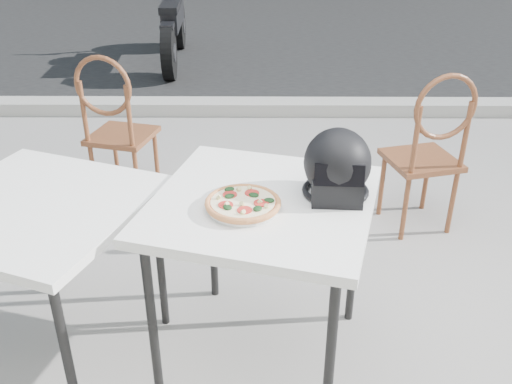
{
  "coord_description": "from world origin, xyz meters",
  "views": [
    {
      "loc": [
        -0.41,
        -2.21,
        1.92
      ],
      "look_at": [
        -0.42,
        -0.25,
        0.87
      ],
      "focal_mm": 40.0,
      "sensor_mm": 36.0,
      "label": 1
    }
  ],
  "objects_px": {
    "cafe_table_main": "(263,215)",
    "cafe_table_side": "(37,218)",
    "cafe_chair_side": "(115,121)",
    "motorcycle": "(174,26)",
    "helmet": "(337,167)",
    "plate": "(243,207)",
    "pizza": "(243,203)",
    "cafe_chair_main": "(430,145)"
  },
  "relations": [
    {
      "from": "plate",
      "to": "pizza",
      "type": "relative_size",
      "value": 0.96
    },
    {
      "from": "pizza",
      "to": "cafe_chair_main",
      "type": "relative_size",
      "value": 0.37
    },
    {
      "from": "plate",
      "to": "cafe_chair_main",
      "type": "bearing_deg",
      "value": 48.02
    },
    {
      "from": "cafe_table_main",
      "to": "motorcycle",
      "type": "relative_size",
      "value": 0.52
    },
    {
      "from": "helmet",
      "to": "motorcycle",
      "type": "distance_m",
      "value": 5.17
    },
    {
      "from": "cafe_table_main",
      "to": "cafe_table_side",
      "type": "relative_size",
      "value": 0.99
    },
    {
      "from": "cafe_table_side",
      "to": "motorcycle",
      "type": "xyz_separation_m",
      "value": [
        -0.14,
        5.0,
        -0.28
      ]
    },
    {
      "from": "cafe_table_main",
      "to": "pizza",
      "type": "distance_m",
      "value": 0.15
    },
    {
      "from": "cafe_chair_main",
      "to": "cafe_table_side",
      "type": "xyz_separation_m",
      "value": [
        -1.92,
        -1.1,
        0.15
      ]
    },
    {
      "from": "cafe_chair_main",
      "to": "motorcycle",
      "type": "height_order",
      "value": "cafe_chair_main"
    },
    {
      "from": "helmet",
      "to": "cafe_chair_side",
      "type": "height_order",
      "value": "helmet"
    },
    {
      "from": "plate",
      "to": "cafe_table_main",
      "type": "bearing_deg",
      "value": 47.78
    },
    {
      "from": "pizza",
      "to": "cafe_chair_main",
      "type": "distance_m",
      "value": 1.62
    },
    {
      "from": "cafe_table_main",
      "to": "helmet",
      "type": "distance_m",
      "value": 0.36
    },
    {
      "from": "cafe_table_side",
      "to": "cafe_chair_main",
      "type": "bearing_deg",
      "value": 29.84
    },
    {
      "from": "plate",
      "to": "cafe_table_side",
      "type": "distance_m",
      "value": 0.86
    },
    {
      "from": "pizza",
      "to": "motorcycle",
      "type": "relative_size",
      "value": 0.19
    },
    {
      "from": "cafe_table_main",
      "to": "plate",
      "type": "bearing_deg",
      "value": -132.22
    },
    {
      "from": "helmet",
      "to": "cafe_chair_main",
      "type": "bearing_deg",
      "value": 60.05
    },
    {
      "from": "pizza",
      "to": "cafe_chair_side",
      "type": "xyz_separation_m",
      "value": [
        -0.88,
        1.57,
        -0.27
      ]
    },
    {
      "from": "cafe_table_main",
      "to": "plate",
      "type": "height_order",
      "value": "plate"
    },
    {
      "from": "plate",
      "to": "cafe_chair_main",
      "type": "distance_m",
      "value": 1.62
    },
    {
      "from": "cafe_table_main",
      "to": "cafe_chair_main",
      "type": "bearing_deg",
      "value": 48.04
    },
    {
      "from": "cafe_chair_side",
      "to": "motorcycle",
      "type": "bearing_deg",
      "value": -73.88
    },
    {
      "from": "motorcycle",
      "to": "helmet",
      "type": "bearing_deg",
      "value": -77.52
    },
    {
      "from": "helmet",
      "to": "cafe_table_side",
      "type": "relative_size",
      "value": 0.28
    },
    {
      "from": "cafe_table_main",
      "to": "cafe_table_side",
      "type": "height_order",
      "value": "cafe_table_main"
    },
    {
      "from": "cafe_table_main",
      "to": "pizza",
      "type": "bearing_deg",
      "value": -132.23
    },
    {
      "from": "pizza",
      "to": "motorcycle",
      "type": "height_order",
      "value": "motorcycle"
    },
    {
      "from": "cafe_chair_main",
      "to": "plate",
      "type": "bearing_deg",
      "value": 33.19
    },
    {
      "from": "cafe_table_side",
      "to": "cafe_chair_side",
      "type": "bearing_deg",
      "value": 91.34
    },
    {
      "from": "cafe_chair_main",
      "to": "cafe_chair_side",
      "type": "relative_size",
      "value": 1.0
    },
    {
      "from": "pizza",
      "to": "cafe_table_side",
      "type": "xyz_separation_m",
      "value": [
        -0.85,
        0.09,
        -0.13
      ]
    },
    {
      "from": "plate",
      "to": "helmet",
      "type": "xyz_separation_m",
      "value": [
        0.37,
        0.12,
        0.11
      ]
    },
    {
      "from": "motorcycle",
      "to": "cafe_table_side",
      "type": "bearing_deg",
      "value": -91.22
    },
    {
      "from": "plate",
      "to": "motorcycle",
      "type": "relative_size",
      "value": 0.18
    },
    {
      "from": "cafe_table_side",
      "to": "motorcycle",
      "type": "height_order",
      "value": "motorcycle"
    },
    {
      "from": "cafe_chair_main",
      "to": "pizza",
      "type": "bearing_deg",
      "value": 33.19
    },
    {
      "from": "helmet",
      "to": "cafe_chair_side",
      "type": "distance_m",
      "value": 1.95
    },
    {
      "from": "cafe_table_main",
      "to": "motorcycle",
      "type": "xyz_separation_m",
      "value": [
        -1.06,
        5.0,
        -0.3
      ]
    },
    {
      "from": "helmet",
      "to": "motorcycle",
      "type": "height_order",
      "value": "helmet"
    },
    {
      "from": "plate",
      "to": "helmet",
      "type": "distance_m",
      "value": 0.41
    }
  ]
}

